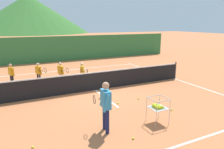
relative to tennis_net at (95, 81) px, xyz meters
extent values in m
plane|color=#C67042|center=(0.00, 0.00, -0.50)|extent=(120.00, 120.00, 0.00)
cube|color=white|center=(0.00, -5.78, -0.50)|extent=(10.57, 0.08, 0.01)
cube|color=white|center=(0.00, 5.28, -0.50)|extent=(10.57, 0.08, 0.01)
cube|color=white|center=(5.29, 0.00, -0.50)|extent=(0.08, 11.06, 0.01)
cube|color=white|center=(0.00, 0.00, -0.50)|extent=(0.08, 5.19, 0.01)
cylinder|color=#333338|center=(5.37, 0.00, 0.03)|extent=(0.08, 0.08, 1.05)
cube|color=black|center=(0.00, 0.00, -0.04)|extent=(10.66, 0.02, 0.92)
cube|color=white|center=(0.00, 0.00, 0.45)|extent=(10.66, 0.03, 0.06)
cylinder|color=#191E4C|center=(-1.28, -4.26, -0.09)|extent=(0.12, 0.12, 0.81)
cylinder|color=#191E4C|center=(-1.24, -3.95, -0.09)|extent=(0.12, 0.12, 0.81)
cube|color=#338CBF|center=(-1.26, -4.11, 0.60)|extent=(0.29, 0.51, 0.57)
sphere|color=tan|center=(-1.26, -4.11, 1.03)|extent=(0.23, 0.23, 0.23)
cylinder|color=#338CBF|center=(-1.37, -4.38, 0.57)|extent=(0.23, 0.11, 0.56)
cylinder|color=#338CBF|center=(-1.26, -3.83, 0.56)|extent=(0.18, 0.11, 0.56)
torus|color=#262628|center=(-1.52, -3.79, 0.52)|extent=(0.06, 0.29, 0.29)
cylinder|color=black|center=(-1.28, -3.82, 0.52)|extent=(0.22, 0.06, 0.03)
cylinder|color=black|center=(-3.89, 2.83, -0.19)|extent=(0.09, 0.09, 0.62)
cylinder|color=black|center=(-3.80, 2.61, -0.19)|extent=(0.09, 0.09, 0.62)
cube|color=orange|center=(-3.84, 2.72, 0.33)|extent=(0.30, 0.40, 0.43)
sphere|color=tan|center=(-3.84, 2.72, 0.66)|extent=(0.17, 0.17, 0.17)
cylinder|color=orange|center=(-3.88, 2.94, 0.31)|extent=(0.18, 0.12, 0.42)
cylinder|color=orange|center=(-3.74, 2.54, 0.30)|extent=(0.14, 0.11, 0.42)
cylinder|color=black|center=(-2.51, 2.48, -0.19)|extent=(0.09, 0.09, 0.61)
cylinder|color=black|center=(-2.43, 2.26, -0.19)|extent=(0.09, 0.09, 0.61)
cube|color=orange|center=(-2.47, 2.37, 0.33)|extent=(0.29, 0.40, 0.43)
sphere|color=#DBAD84|center=(-2.47, 2.37, 0.66)|extent=(0.17, 0.17, 0.17)
cylinder|color=orange|center=(-2.50, 2.59, 0.30)|extent=(0.18, 0.12, 0.42)
cylinder|color=orange|center=(-2.36, 2.19, 0.30)|extent=(0.14, 0.11, 0.42)
torus|color=#262628|center=(-2.11, 2.29, 0.31)|extent=(0.13, 0.28, 0.29)
cylinder|color=black|center=(-2.34, 2.20, 0.31)|extent=(0.22, 0.11, 0.03)
cylinder|color=silver|center=(-1.40, 1.87, -0.18)|extent=(0.09, 0.09, 0.64)
cylinder|color=silver|center=(-1.34, 1.63, -0.18)|extent=(0.09, 0.09, 0.64)
cube|color=orange|center=(-1.37, 1.75, 0.36)|extent=(0.25, 0.41, 0.45)
sphere|color=#DBAD84|center=(-1.37, 1.75, 0.70)|extent=(0.18, 0.18, 0.18)
cylinder|color=orange|center=(-1.36, 1.98, 0.33)|extent=(0.18, 0.10, 0.44)
cylinder|color=orange|center=(-1.29, 1.55, 0.33)|extent=(0.14, 0.09, 0.44)
torus|color=#262628|center=(-1.03, 1.60, 0.33)|extent=(0.08, 0.29, 0.29)
cylinder|color=black|center=(-1.27, 1.55, 0.33)|extent=(0.22, 0.08, 0.03)
cylinder|color=navy|center=(-0.22, 1.38, -0.19)|extent=(0.09, 0.09, 0.62)
cylinder|color=navy|center=(-0.32, 1.17, -0.19)|extent=(0.09, 0.09, 0.62)
cube|color=orange|center=(-0.27, 1.28, 0.34)|extent=(0.31, 0.41, 0.44)
sphere|color=#DBAD84|center=(-0.27, 1.28, 0.67)|extent=(0.17, 0.17, 0.17)
cylinder|color=orange|center=(-0.13, 1.45, 0.31)|extent=(0.18, 0.13, 0.43)
cylinder|color=orange|center=(-0.33, 1.07, 0.31)|extent=(0.14, 0.11, 0.43)
torus|color=#262628|center=(-0.08, 0.96, 0.32)|extent=(0.14, 0.27, 0.29)
cylinder|color=black|center=(-0.31, 1.06, 0.32)|extent=(0.21, 0.12, 0.03)
cylinder|color=#B7B7BC|center=(0.33, -4.07, -0.05)|extent=(0.02, 0.02, 0.89)
cylinder|color=#B7B7BC|center=(0.89, -4.07, -0.05)|extent=(0.02, 0.02, 0.89)
cylinder|color=#B7B7BC|center=(0.33, -4.63, -0.05)|extent=(0.02, 0.02, 0.89)
cylinder|color=#B7B7BC|center=(0.89, -4.63, -0.05)|extent=(0.02, 0.02, 0.89)
cube|color=#B7B7BC|center=(0.61, -4.35, 0.05)|extent=(0.56, 0.56, 0.01)
cube|color=#B7B7BC|center=(0.61, -4.07, 0.39)|extent=(0.56, 0.02, 0.02)
cube|color=#B7B7BC|center=(0.61, -4.63, 0.39)|extent=(0.56, 0.02, 0.02)
cube|color=#B7B7BC|center=(0.33, -4.35, 0.39)|extent=(0.02, 0.56, 0.02)
cube|color=#B7B7BC|center=(0.89, -4.35, 0.39)|extent=(0.02, 0.56, 0.02)
sphere|color=yellow|center=(0.48, -4.47, 0.09)|extent=(0.07, 0.07, 0.07)
sphere|color=yellow|center=(0.48, -4.41, 0.08)|extent=(0.07, 0.07, 0.07)
sphere|color=yellow|center=(0.48, -4.35, 0.08)|extent=(0.07, 0.07, 0.07)
sphere|color=yellow|center=(0.47, -4.28, 0.08)|extent=(0.07, 0.07, 0.07)
sphere|color=yellow|center=(0.47, -4.22, 0.09)|extent=(0.07, 0.07, 0.07)
sphere|color=yellow|center=(0.55, -4.48, 0.08)|extent=(0.07, 0.07, 0.07)
sphere|color=yellow|center=(0.54, -4.41, 0.08)|extent=(0.07, 0.07, 0.07)
sphere|color=yellow|center=(0.55, -4.35, 0.09)|extent=(0.07, 0.07, 0.07)
sphere|color=yellow|center=(0.54, -4.28, 0.09)|extent=(0.07, 0.07, 0.07)
sphere|color=yellow|center=(0.54, -4.22, 0.08)|extent=(0.07, 0.07, 0.07)
sphere|color=yellow|center=(0.60, -4.47, 0.09)|extent=(0.07, 0.07, 0.07)
sphere|color=yellow|center=(0.61, -4.41, 0.09)|extent=(0.07, 0.07, 0.07)
sphere|color=yellow|center=(0.61, -4.35, 0.08)|extent=(0.07, 0.07, 0.07)
sphere|color=yellow|center=(0.60, -4.28, 0.09)|extent=(0.07, 0.07, 0.07)
sphere|color=yellow|center=(0.60, -4.22, 0.09)|extent=(0.07, 0.07, 0.07)
sphere|color=yellow|center=(0.67, -4.47, 0.08)|extent=(0.07, 0.07, 0.07)
sphere|color=yellow|center=(0.67, -4.41, 0.09)|extent=(0.07, 0.07, 0.07)
sphere|color=yellow|center=(0.67, -4.35, 0.09)|extent=(0.07, 0.07, 0.07)
sphere|color=yellow|center=(0.67, -4.28, 0.08)|extent=(0.07, 0.07, 0.07)
sphere|color=yellow|center=(0.67, -4.22, 0.08)|extent=(0.07, 0.07, 0.07)
sphere|color=yellow|center=(0.74, -4.48, 0.09)|extent=(0.07, 0.07, 0.07)
sphere|color=yellow|center=(0.73, -4.41, 0.09)|extent=(0.07, 0.07, 0.07)
sphere|color=yellow|center=(0.74, -4.35, 0.08)|extent=(0.07, 0.07, 0.07)
sphere|color=yellow|center=(0.74, -4.29, 0.08)|extent=(0.07, 0.07, 0.07)
sphere|color=yellow|center=(0.73, -4.22, 0.08)|extent=(0.07, 0.07, 0.07)
sphere|color=yellow|center=(0.47, -4.48, 0.14)|extent=(0.07, 0.07, 0.07)
sphere|color=yellow|center=(0.47, -4.41, 0.14)|extent=(0.07, 0.07, 0.07)
sphere|color=yellow|center=(0.48, -4.35, 0.14)|extent=(0.07, 0.07, 0.07)
sphere|color=yellow|center=(0.47, -4.28, 0.14)|extent=(0.07, 0.07, 0.07)
sphere|color=yellow|center=(0.48, -4.22, 0.14)|extent=(0.07, 0.07, 0.07)
sphere|color=yellow|center=(0.54, -4.48, 0.14)|extent=(0.07, 0.07, 0.07)
sphere|color=yellow|center=(0.54, -4.42, 0.14)|extent=(0.07, 0.07, 0.07)
sphere|color=yellow|center=(0.55, -4.35, 0.14)|extent=(0.07, 0.07, 0.07)
sphere|color=yellow|center=(0.54, -4.28, 0.14)|extent=(0.07, 0.07, 0.07)
sphere|color=yellow|center=(0.54, -4.21, 0.14)|extent=(0.07, 0.07, 0.07)
sphere|color=yellow|center=(0.60, -4.48, 0.14)|extent=(0.07, 0.07, 0.07)
sphere|color=yellow|center=(0.60, -4.41, 0.14)|extent=(0.07, 0.07, 0.07)
sphere|color=yellow|center=(0.60, -4.34, 0.14)|extent=(0.07, 0.07, 0.07)
sphere|color=yellow|center=(0.61, -4.28, 0.14)|extent=(0.07, 0.07, 0.07)
sphere|color=yellow|center=(0.60, -4.22, 0.14)|extent=(0.07, 0.07, 0.07)
sphere|color=yellow|center=(0.67, -4.48, 0.14)|extent=(0.07, 0.07, 0.07)
sphere|color=yellow|center=(0.17, -2.22, -0.47)|extent=(0.07, 0.07, 0.07)
sphere|color=yellow|center=(1.27, -2.14, -0.47)|extent=(0.07, 0.07, 0.07)
sphere|color=yellow|center=(-0.73, -4.92, -0.47)|extent=(0.07, 0.07, 0.07)
sphere|color=yellow|center=(-3.49, -4.08, -0.47)|extent=(0.07, 0.07, 0.07)
sphere|color=yellow|center=(1.76, -3.78, -0.47)|extent=(0.07, 0.07, 0.07)
cube|color=#33753D|center=(0.00, 9.28, 0.63)|extent=(23.26, 0.08, 2.25)
cone|color=#38702D|center=(3.45, 70.43, 5.96)|extent=(40.45, 40.45, 12.91)
camera|label=1|loc=(-3.77, -9.69, 2.89)|focal=33.55mm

